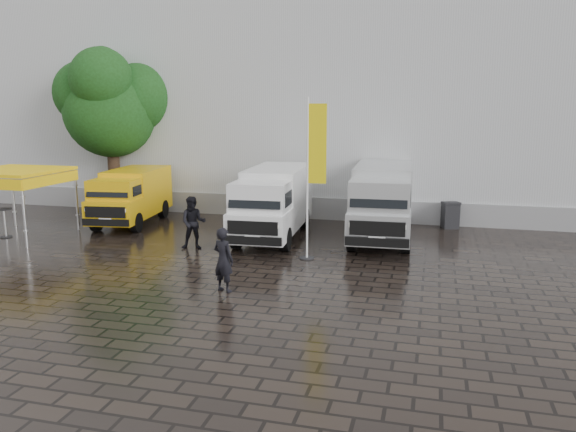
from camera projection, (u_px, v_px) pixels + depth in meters
name	position (u px, v px, depth m)	size (l,w,h in m)	color
ground	(276.00, 266.00, 18.30)	(120.00, 120.00, 0.00)	black
exhibition_hall	(386.00, 90.00, 31.84)	(44.00, 16.00, 12.00)	silver
hall_plinth	(367.00, 211.00, 25.25)	(44.00, 0.15, 1.00)	gray
van_yellow	(131.00, 197.00, 24.61)	(1.97, 5.12, 2.36)	#E6AD0C
van_white	(273.00, 204.00, 21.96)	(2.08, 6.23, 2.70)	white
van_silver	(382.00, 203.00, 21.76)	(2.17, 6.52, 2.83)	silver
canopy_tent	(14.00, 174.00, 21.98)	(3.33, 3.33, 2.68)	silver
flagpole	(313.00, 170.00, 18.53)	(0.88, 0.50, 5.42)	black
tree	(110.00, 105.00, 27.26)	(4.51, 4.51, 8.09)	black
cocktail_table	(5.00, 223.00, 22.17)	(0.60, 0.60, 1.15)	black
wheelie_bin	(450.00, 215.00, 23.89)	(0.68, 0.68, 1.13)	black
person_front	(223.00, 260.00, 15.60)	(0.67, 0.44, 1.83)	black
person_tent	(193.00, 223.00, 20.34)	(0.93, 0.73, 1.92)	black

